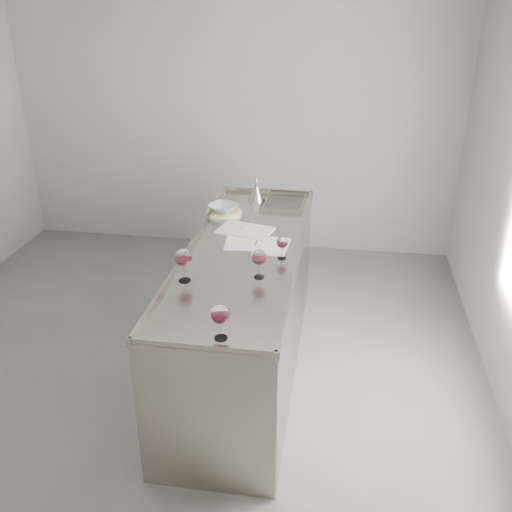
% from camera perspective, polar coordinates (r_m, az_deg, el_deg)
% --- Properties ---
extents(room_shell, '(4.54, 5.04, 2.84)m').
position_cam_1_polar(room_shell, '(3.52, -10.21, 6.03)').
color(room_shell, '#565350').
rests_on(room_shell, ground).
extents(counter, '(0.77, 2.42, 0.97)m').
position_cam_1_polar(counter, '(4.06, -1.12, -5.32)').
color(counter, '#9B938B').
rests_on(counter, ground).
extents(wine_glass_left, '(0.11, 0.11, 0.21)m').
position_cam_1_polar(wine_glass_left, '(3.39, -7.27, -0.23)').
color(wine_glass_left, white).
rests_on(wine_glass_left, counter).
extents(wine_glass_middle, '(0.10, 0.10, 0.19)m').
position_cam_1_polar(wine_glass_middle, '(2.82, -3.60, -5.90)').
color(wine_glass_middle, white).
rests_on(wine_glass_middle, counter).
extents(wine_glass_right, '(0.09, 0.09, 0.18)m').
position_cam_1_polar(wine_glass_right, '(3.41, 0.31, -0.21)').
color(wine_glass_right, white).
rests_on(wine_glass_right, counter).
extents(wine_glass_small, '(0.07, 0.07, 0.15)m').
position_cam_1_polar(wine_glass_small, '(3.67, 2.63, 1.29)').
color(wine_glass_small, white).
rests_on(wine_glass_small, counter).
extents(notebook, '(0.43, 0.35, 0.02)m').
position_cam_1_polar(notebook, '(4.13, -1.12, 2.59)').
color(notebook, silver).
rests_on(notebook, counter).
extents(loose_paper_top, '(0.24, 0.33, 0.00)m').
position_cam_1_polar(loose_paper_top, '(3.88, 1.60, 1.02)').
color(loose_paper_top, silver).
rests_on(loose_paper_top, counter).
extents(loose_paper_under, '(0.23, 0.31, 0.00)m').
position_cam_1_polar(loose_paper_under, '(3.94, -1.56, 1.42)').
color(loose_paper_under, white).
rests_on(loose_paper_under, counter).
extents(trivet, '(0.31, 0.31, 0.02)m').
position_cam_1_polar(trivet, '(4.46, -3.25, 4.40)').
color(trivet, '#C5BF7F').
rests_on(trivet, counter).
extents(ceramic_bowl, '(0.29, 0.29, 0.05)m').
position_cam_1_polar(ceramic_bowl, '(4.45, -3.26, 4.84)').
color(ceramic_bowl, '#95A9AD').
rests_on(ceramic_bowl, trivet).
extents(wine_funnel, '(0.14, 0.14, 0.21)m').
position_cam_1_polar(wine_funnel, '(4.70, 0.05, 6.26)').
color(wine_funnel, gray).
rests_on(wine_funnel, counter).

